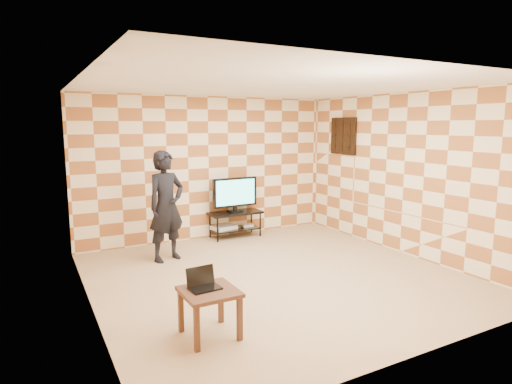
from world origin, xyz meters
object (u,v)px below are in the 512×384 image
Objects in this scene: tv_stand at (235,219)px; side_table at (209,298)px; person at (166,206)px; tv at (235,193)px.

side_table is at bearing -119.48° from tv_stand.
person is (0.37, 2.68, 0.47)m from side_table.
side_table is 0.31× the size of person.
tv is (-0.00, -0.00, 0.50)m from tv_stand.
tv_stand is 3.97m from side_table.
tv is 3.99m from side_table.
tv_stand is 1.84m from person.
tv reaches higher than side_table.
tv_stand is 0.58× the size of person.
tv is at bearing 7.61° from person.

